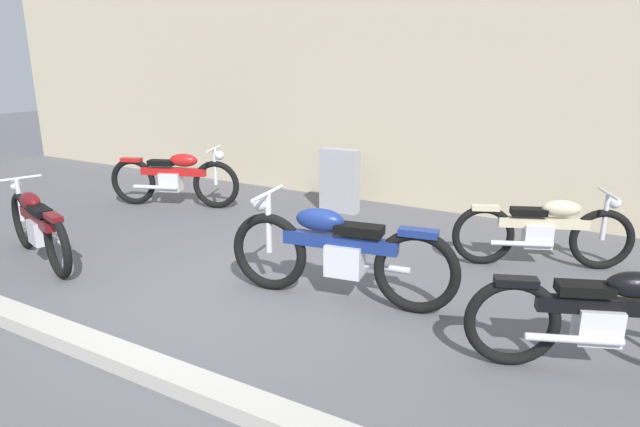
{
  "coord_description": "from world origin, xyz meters",
  "views": [
    {
      "loc": [
        3.11,
        -3.67,
        2.22
      ],
      "look_at": [
        0.18,
        1.39,
        0.55
      ],
      "focal_mm": 30.45,
      "sensor_mm": 36.0,
      "label": 1
    }
  ],
  "objects": [
    {
      "name": "stone_marker",
      "position": [
        -0.59,
        3.31,
        0.47
      ],
      "size": [
        0.59,
        0.22,
        0.95
      ],
      "primitive_type": "cube",
      "rotation": [
        0.0,
        0.0,
        0.04
      ],
      "color": "#9E9EA3",
      "rests_on": "ground_plane"
    },
    {
      "name": "curb_strip",
      "position": [
        0.0,
        -1.28,
        0.06
      ],
      "size": [
        18.0,
        0.24,
        0.12
      ],
      "primitive_type": "cube",
      "color": "#B7B2A8",
      "rests_on": "ground_plane"
    },
    {
      "name": "motorcycle_blue",
      "position": [
        0.86,
        0.54,
        0.48
      ],
      "size": [
        2.23,
        0.69,
        1.0
      ],
      "rotation": [
        0.0,
        0.0,
        3.3
      ],
      "color": "black",
      "rests_on": "ground_plane"
    },
    {
      "name": "motorcycle_black",
      "position": [
        3.13,
        0.43,
        0.43
      ],
      "size": [
        1.87,
        0.93,
        0.89
      ],
      "rotation": [
        0.0,
        0.0,
        0.39
      ],
      "color": "black",
      "rests_on": "ground_plane"
    },
    {
      "name": "motorcycle_cream",
      "position": [
        2.4,
        2.43,
        0.42
      ],
      "size": [
        1.81,
        0.91,
        0.86
      ],
      "rotation": [
        0.0,
        0.0,
        0.4
      ],
      "color": "black",
      "rests_on": "ground_plane"
    },
    {
      "name": "motorcycle_red",
      "position": [
        -2.94,
        2.31,
        0.45
      ],
      "size": [
        2.0,
        0.92,
        0.94
      ],
      "rotation": [
        0.0,
        0.0,
        0.35
      ],
      "color": "black",
      "rests_on": "ground_plane"
    },
    {
      "name": "building_wall",
      "position": [
        0.0,
        4.26,
        1.78
      ],
      "size": [
        18.0,
        0.3,
        3.56
      ],
      "primitive_type": "cube",
      "color": "beige",
      "rests_on": "ground_plane"
    },
    {
      "name": "motorcycle_maroon",
      "position": [
        -2.54,
        -0.23,
        0.42
      ],
      "size": [
        1.89,
        0.79,
        0.88
      ],
      "rotation": [
        0.0,
        0.0,
        2.83
      ],
      "color": "black",
      "rests_on": "ground_plane"
    },
    {
      "name": "helmet",
      "position": [
        -0.11,
        2.13,
        0.14
      ],
      "size": [
        0.29,
        0.29,
        0.29
      ],
      "primitive_type": "sphere",
      "color": "black",
      "rests_on": "ground_plane"
    },
    {
      "name": "ground_plane",
      "position": [
        0.0,
        0.0,
        0.0
      ],
      "size": [
        40.0,
        40.0,
        0.0
      ],
      "primitive_type": "plane",
      "color": "#56565B"
    }
  ]
}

